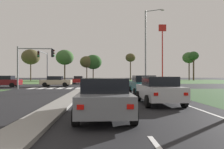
{
  "coord_description": "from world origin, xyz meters",
  "views": [
    {
      "loc": [
        2.22,
        -1.35,
        1.64
      ],
      "look_at": [
        3.97,
        33.91,
        1.75
      ],
      "focal_mm": 33.3,
      "sensor_mm": 36.0,
      "label": 1
    }
  ],
  "objects_px": {
    "street_lamp_second": "(147,45)",
    "treeline_near": "(31,57)",
    "traffic_signal_far_left": "(44,62)",
    "car_grey_sixth": "(104,97)",
    "car_red_third": "(79,80)",
    "treeline_seventh": "(194,56)",
    "treeline_sixth": "(189,58)",
    "car_beige_seventh": "(56,81)",
    "fastfood_pole_sign": "(162,41)",
    "car_maroon_fifth": "(5,81)",
    "treeline_third": "(87,62)",
    "car_silver_fourth": "(159,90)",
    "treeline_second": "(65,57)",
    "treeline_fifth": "(130,58)",
    "traffic_signal_near_left": "(32,60)",
    "treeline_fourth": "(93,62)",
    "car_teal_near": "(143,85)"
  },
  "relations": [
    {
      "from": "car_silver_fourth",
      "to": "fastfood_pole_sign",
      "type": "xyz_separation_m",
      "value": [
        11.44,
        37.92,
        9.15
      ]
    },
    {
      "from": "car_teal_near",
      "to": "fastfood_pole_sign",
      "type": "distance_m",
      "value": 35.6
    },
    {
      "from": "traffic_signal_far_left",
      "to": "treeline_near",
      "type": "relative_size",
      "value": 0.62
    },
    {
      "from": "traffic_signal_far_left",
      "to": "treeline_third",
      "type": "distance_m",
      "value": 30.83
    },
    {
      "from": "street_lamp_second",
      "to": "treeline_sixth",
      "type": "distance_m",
      "value": 44.09
    },
    {
      "from": "car_grey_sixth",
      "to": "treeline_third",
      "type": "xyz_separation_m",
      "value": [
        -4.85,
        58.17,
        5.07
      ]
    },
    {
      "from": "treeline_second",
      "to": "traffic_signal_near_left",
      "type": "bearing_deg",
      "value": -85.71
    },
    {
      "from": "car_maroon_fifth",
      "to": "traffic_signal_far_left",
      "type": "bearing_deg",
      "value": -25.96
    },
    {
      "from": "car_red_third",
      "to": "traffic_signal_far_left",
      "type": "relative_size",
      "value": 0.79
    },
    {
      "from": "car_maroon_fifth",
      "to": "traffic_signal_far_left",
      "type": "height_order",
      "value": "traffic_signal_far_left"
    },
    {
      "from": "treeline_near",
      "to": "car_beige_seventh",
      "type": "bearing_deg",
      "value": -65.85
    },
    {
      "from": "treeline_sixth",
      "to": "fastfood_pole_sign",
      "type": "bearing_deg",
      "value": -129.02
    },
    {
      "from": "traffic_signal_far_left",
      "to": "treeline_seventh",
      "type": "bearing_deg",
      "value": 36.28
    },
    {
      "from": "car_silver_fourth",
      "to": "treeline_sixth",
      "type": "height_order",
      "value": "treeline_sixth"
    },
    {
      "from": "treeline_third",
      "to": "treeline_sixth",
      "type": "height_order",
      "value": "treeline_sixth"
    },
    {
      "from": "treeline_seventh",
      "to": "treeline_third",
      "type": "bearing_deg",
      "value": 177.11
    },
    {
      "from": "car_red_third",
      "to": "traffic_signal_near_left",
      "type": "distance_m",
      "value": 15.48
    },
    {
      "from": "car_red_third",
      "to": "traffic_signal_far_left",
      "type": "bearing_deg",
      "value": 33.43
    },
    {
      "from": "treeline_fourth",
      "to": "treeline_seventh",
      "type": "height_order",
      "value": "treeline_seventh"
    },
    {
      "from": "car_maroon_fifth",
      "to": "treeline_second",
      "type": "distance_m",
      "value": 33.86
    },
    {
      "from": "traffic_signal_near_left",
      "to": "treeline_sixth",
      "type": "bearing_deg",
      "value": 48.79
    },
    {
      "from": "car_beige_seventh",
      "to": "treeline_seventh",
      "type": "xyz_separation_m",
      "value": [
        35.75,
        34.42,
        6.85
      ]
    },
    {
      "from": "car_beige_seventh",
      "to": "car_maroon_fifth",
      "type": "bearing_deg",
      "value": -80.05
    },
    {
      "from": "traffic_signal_far_left",
      "to": "car_grey_sixth",
      "type": "bearing_deg",
      "value": -70.37
    },
    {
      "from": "car_red_third",
      "to": "car_grey_sixth",
      "type": "distance_m",
      "value": 31.73
    },
    {
      "from": "traffic_signal_far_left",
      "to": "treeline_second",
      "type": "xyz_separation_m",
      "value": [
        -1.16,
        26.28,
        2.95
      ]
    },
    {
      "from": "treeline_fifth",
      "to": "treeline_seventh",
      "type": "height_order",
      "value": "treeline_seventh"
    },
    {
      "from": "car_teal_near",
      "to": "car_maroon_fifth",
      "type": "xyz_separation_m",
      "value": [
        -16.63,
        11.96,
        -0.02
      ]
    },
    {
      "from": "car_grey_sixth",
      "to": "treeline_third",
      "type": "height_order",
      "value": "treeline_third"
    },
    {
      "from": "car_silver_fourth",
      "to": "treeline_seventh",
      "type": "distance_m",
      "value": 59.36
    },
    {
      "from": "traffic_signal_near_left",
      "to": "fastfood_pole_sign",
      "type": "xyz_separation_m",
      "value": [
        22.85,
        24.78,
        6.48
      ]
    },
    {
      "from": "traffic_signal_near_left",
      "to": "treeline_fifth",
      "type": "height_order",
      "value": "treeline_fifth"
    },
    {
      "from": "car_beige_seventh",
      "to": "treeline_fifth",
      "type": "bearing_deg",
      "value": 156.54
    },
    {
      "from": "car_silver_fourth",
      "to": "car_grey_sixth",
      "type": "height_order",
      "value": "car_silver_fourth"
    },
    {
      "from": "fastfood_pole_sign",
      "to": "treeline_sixth",
      "type": "distance_m",
      "value": 22.49
    },
    {
      "from": "car_silver_fourth",
      "to": "treeline_sixth",
      "type": "bearing_deg",
      "value": 65.23
    },
    {
      "from": "traffic_signal_far_left",
      "to": "car_beige_seventh",
      "type": "bearing_deg",
      "value": -60.6
    },
    {
      "from": "treeline_sixth",
      "to": "treeline_fourth",
      "type": "bearing_deg",
      "value": 179.45
    },
    {
      "from": "treeline_seventh",
      "to": "treeline_sixth",
      "type": "bearing_deg",
      "value": 100.9
    },
    {
      "from": "car_teal_near",
      "to": "treeline_near",
      "type": "relative_size",
      "value": 0.47
    },
    {
      "from": "car_red_third",
      "to": "treeline_fifth",
      "type": "relative_size",
      "value": 0.52
    },
    {
      "from": "car_red_third",
      "to": "car_beige_seventh",
      "type": "xyz_separation_m",
      "value": [
        -2.18,
        -9.37,
        0.01
      ]
    },
    {
      "from": "treeline_fourth",
      "to": "treeline_seventh",
      "type": "xyz_separation_m",
      "value": [
        31.95,
        -2.63,
        1.74
      ]
    },
    {
      "from": "car_silver_fourth",
      "to": "car_maroon_fifth",
      "type": "xyz_separation_m",
      "value": [
        -16.45,
        17.36,
        0.01
      ]
    },
    {
      "from": "treeline_sixth",
      "to": "treeline_second",
      "type": "bearing_deg",
      "value": -173.27
    },
    {
      "from": "fastfood_pole_sign",
      "to": "treeline_near",
      "type": "distance_m",
      "value": 37.78
    },
    {
      "from": "car_silver_fourth",
      "to": "treeline_second",
      "type": "relative_size",
      "value": 0.46
    },
    {
      "from": "fastfood_pole_sign",
      "to": "treeline_second",
      "type": "bearing_deg",
      "value": 153.72
    },
    {
      "from": "car_grey_sixth",
      "to": "street_lamp_second",
      "type": "height_order",
      "value": "street_lamp_second"
    },
    {
      "from": "street_lamp_second",
      "to": "treeline_near",
      "type": "xyz_separation_m",
      "value": [
        -27.23,
        33.1,
        1.03
      ]
    }
  ]
}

